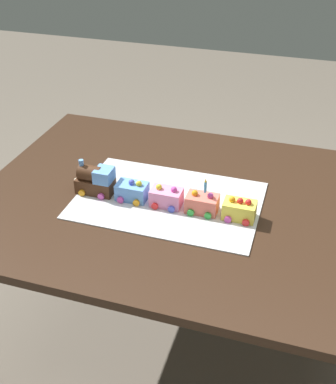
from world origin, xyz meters
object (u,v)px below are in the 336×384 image
at_px(cake_locomotive, 95,180).
at_px(cake_car_gondola_bubblegum, 166,197).
at_px(birthday_candle, 205,186).
at_px(cake_car_hopper_sky_blue, 132,191).
at_px(cake_car_tanker_lemon, 239,210).
at_px(dining_table, 188,225).
at_px(cake_car_caboose_coral, 202,203).

distance_m(cake_locomotive, cake_car_gondola_bubblegum, 0.25).
bearing_deg(cake_locomotive, cake_car_gondola_bubblegum, -0.00).
bearing_deg(cake_locomotive, birthday_candle, -0.00).
xyz_separation_m(cake_car_hopper_sky_blue, cake_car_tanker_lemon, (0.35, -0.00, 0.00)).
bearing_deg(birthday_candle, dining_table, 140.71).
relative_size(cake_locomotive, cake_car_hopper_sky_blue, 1.40).
relative_size(cake_car_gondola_bubblegum, cake_car_caboose_coral, 1.00).
bearing_deg(dining_table, birthday_candle, -39.29).
relative_size(dining_table, cake_locomotive, 10.00).
bearing_deg(cake_car_hopper_sky_blue, cake_car_caboose_coral, 0.00).
bearing_deg(cake_car_caboose_coral, dining_table, 137.38).
relative_size(dining_table, cake_car_tanker_lemon, 14.00).
bearing_deg(cake_car_gondola_bubblegum, cake_car_caboose_coral, 0.00).
bearing_deg(cake_locomotive, cake_car_hopper_sky_blue, -0.00).
bearing_deg(dining_table, cake_car_hopper_sky_blue, -162.83).
height_order(dining_table, cake_car_caboose_coral, cake_car_caboose_coral).
relative_size(dining_table, birthday_candle, 28.19).
bearing_deg(cake_car_gondola_bubblegum, cake_car_tanker_lemon, -0.00).
height_order(cake_locomotive, cake_car_caboose_coral, cake_locomotive).
distance_m(cake_car_gondola_bubblegum, cake_car_tanker_lemon, 0.24).
height_order(cake_car_caboose_coral, birthday_candle, birthday_candle).
height_order(cake_car_hopper_sky_blue, birthday_candle, birthday_candle).
distance_m(cake_car_hopper_sky_blue, cake_car_gondola_bubblegum, 0.12).
relative_size(cake_car_hopper_sky_blue, cake_car_tanker_lemon, 1.00).
relative_size(dining_table, cake_car_gondola_bubblegum, 14.00).
bearing_deg(cake_car_hopper_sky_blue, cake_car_tanker_lemon, -0.00).
distance_m(cake_locomotive, cake_car_tanker_lemon, 0.48).
bearing_deg(birthday_candle, cake_locomotive, 180.00).
xyz_separation_m(cake_locomotive, cake_car_tanker_lemon, (0.48, -0.00, -0.02)).
relative_size(cake_car_caboose_coral, cake_car_tanker_lemon, 1.00).
height_order(dining_table, birthday_candle, birthday_candle).
bearing_deg(cake_car_tanker_lemon, cake_car_hopper_sky_blue, 180.00).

